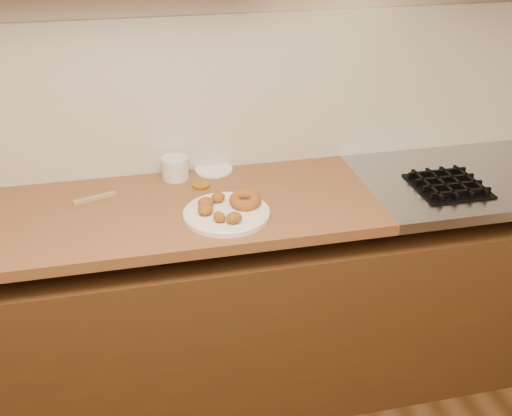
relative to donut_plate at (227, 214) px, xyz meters
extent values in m
cube|color=tan|center=(0.06, 0.43, 0.44)|extent=(4.00, 0.02, 2.70)
cube|color=#492813|center=(0.06, 0.12, -0.52)|extent=(3.60, 0.60, 0.77)
cube|color=brown|center=(-0.59, 0.12, -0.03)|extent=(2.30, 0.62, 0.04)
cube|color=#BBB7A7|center=(0.06, 0.42, 0.29)|extent=(3.60, 0.02, 0.60)
cube|color=black|center=(0.86, 0.04, -0.01)|extent=(0.26, 0.26, 0.01)
cube|color=black|center=(0.77, 0.04, 0.01)|extent=(0.01, 0.24, 0.02)
cube|color=black|center=(0.86, -0.05, 0.01)|extent=(0.24, 0.01, 0.02)
cube|color=black|center=(0.83, 0.04, 0.01)|extent=(0.01, 0.24, 0.02)
cube|color=black|center=(0.86, 0.01, 0.01)|extent=(0.24, 0.01, 0.02)
cube|color=black|center=(0.89, 0.04, 0.01)|extent=(0.01, 0.24, 0.02)
cube|color=black|center=(0.86, 0.07, 0.01)|extent=(0.24, 0.01, 0.02)
cube|color=black|center=(0.95, 0.04, 0.01)|extent=(0.01, 0.24, 0.02)
cube|color=black|center=(0.86, 0.13, 0.01)|extent=(0.24, 0.01, 0.02)
cylinder|color=silver|center=(0.00, 0.00, 0.00)|extent=(0.30, 0.30, 0.02)
torus|color=#975D1E|center=(0.07, 0.03, 0.03)|extent=(0.12, 0.12, 0.05)
ellipsoid|color=#975D1E|center=(-0.06, 0.05, 0.03)|extent=(0.07, 0.07, 0.03)
ellipsoid|color=#975D1E|center=(-0.07, 0.00, 0.03)|extent=(0.07, 0.08, 0.04)
ellipsoid|color=#975D1E|center=(-0.04, -0.07, 0.03)|extent=(0.06, 0.06, 0.04)
ellipsoid|color=#975D1E|center=(0.01, -0.08, 0.03)|extent=(0.06, 0.05, 0.04)
ellipsoid|color=#975D1E|center=(-0.02, 0.08, 0.03)|extent=(0.07, 0.06, 0.04)
cylinder|color=silver|center=(-0.14, 0.34, 0.03)|extent=(0.11, 0.11, 0.09)
cylinder|color=white|center=(0.02, 0.38, 0.00)|extent=(0.20, 0.20, 0.01)
cylinder|color=#B78723|center=(-0.05, 0.24, 0.00)|extent=(0.09, 0.09, 0.01)
cube|color=#977E4D|center=(-0.45, 0.23, 0.00)|extent=(0.16, 0.07, 0.01)
camera|label=1|loc=(-0.30, -1.79, 1.01)|focal=42.00mm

